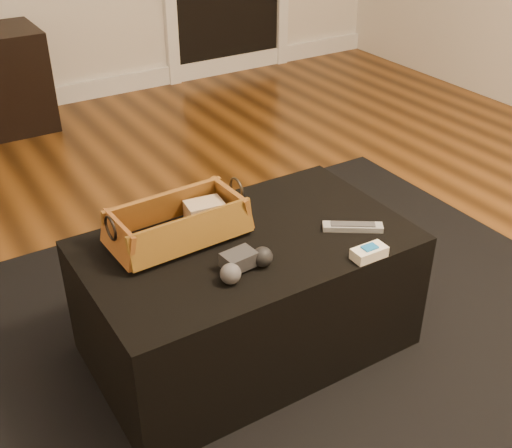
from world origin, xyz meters
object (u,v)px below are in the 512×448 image
wicker_basket (178,225)px  game_controller (244,263)px  cream_gadget (369,252)px  tv_remote (175,236)px  ottoman (247,295)px  silver_remote (353,227)px

wicker_basket → game_controller: size_ratio=2.30×
game_controller → cream_gadget: 0.37m
tv_remote → game_controller: 0.26m
game_controller → wicker_basket: bearing=107.6°
ottoman → wicker_basket: 0.33m
wicker_basket → silver_remote: wicker_basket is taller
ottoman → wicker_basket: bearing=146.9°
silver_remote → game_controller: bearing=-177.8°
ottoman → game_controller: (-0.09, -0.14, 0.24)m
game_controller → cream_gadget: game_controller is taller
game_controller → silver_remote: game_controller is taller
wicker_basket → cream_gadget: bearing=-42.0°
game_controller → ottoman: bearing=55.8°
ottoman → silver_remote: silver_remote is taller
silver_remote → tv_remote: bearing=156.5°
game_controller → cream_gadget: (0.35, -0.13, -0.01)m
tv_remote → wicker_basket: 0.04m
wicker_basket → silver_remote: (0.49, -0.24, -0.04)m
wicker_basket → cream_gadget: (0.43, -0.38, -0.03)m
wicker_basket → game_controller: (0.08, -0.25, -0.02)m
silver_remote → wicker_basket: bearing=154.0°
silver_remote → cream_gadget: bearing=-112.1°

